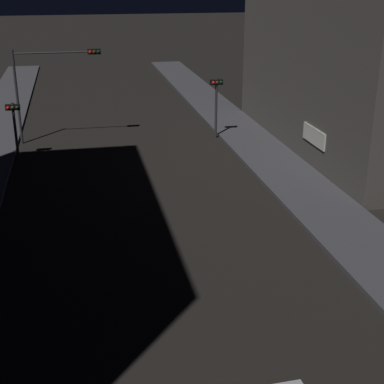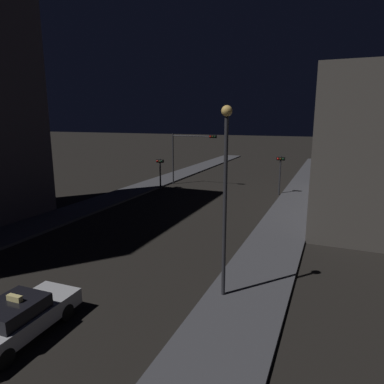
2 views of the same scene
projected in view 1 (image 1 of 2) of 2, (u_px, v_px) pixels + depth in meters
The scene contains 5 objects.
sidewalk_right at pixel (252, 142), 35.87m from camera, with size 3.38×68.41×0.18m, color #424247.
building_facade_right at pixel (379, 58), 33.75m from camera, with size 10.96×19.46×10.61m.
traffic_light_overhead at pixel (48, 75), 34.67m from camera, with size 5.30×0.41×5.81m.
traffic_light_left_kerb at pixel (14, 119), 32.05m from camera, with size 0.80×0.42×3.28m.
traffic_light_right_kerb at pixel (216, 96), 36.05m from camera, with size 0.80×0.41×3.88m.
Camera 1 is at (-2.65, -0.88, 10.14)m, focal length 53.16 mm.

